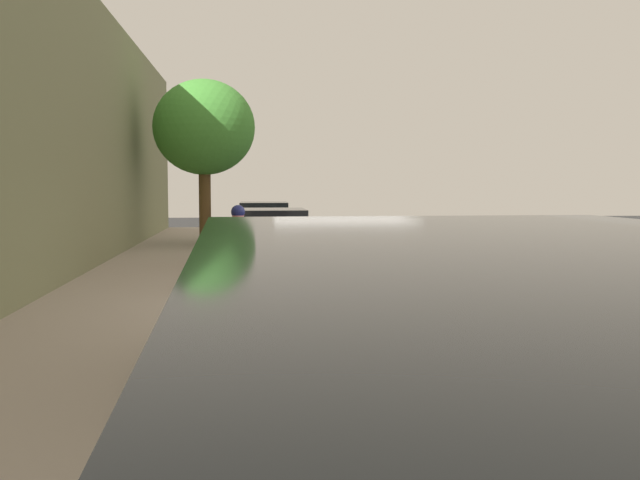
{
  "coord_description": "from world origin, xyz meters",
  "views": [
    {
      "loc": [
        1.71,
        13.36,
        2.13
      ],
      "look_at": [
        0.34,
        -0.84,
        1.05
      ],
      "focal_mm": 41.89,
      "sensor_mm": 36.0,
      "label": 1
    }
  ],
  "objects_px": {
    "cyclist_with_backpack": "(237,241)",
    "parked_sedan_red_second": "(273,241)",
    "parked_sedan_white_nearest": "(264,225)",
    "street_tree_near_cyclist": "(204,128)",
    "parked_sedan_grey_mid": "(310,317)",
    "bicycle_at_curb": "(249,281)"
  },
  "relations": [
    {
      "from": "parked_sedan_grey_mid",
      "to": "cyclist_with_backpack",
      "type": "bearing_deg",
      "value": -82.64
    },
    {
      "from": "parked_sedan_grey_mid",
      "to": "bicycle_at_curb",
      "type": "distance_m",
      "value": 6.1
    },
    {
      "from": "parked_sedan_grey_mid",
      "to": "street_tree_near_cyclist",
      "type": "relative_size",
      "value": 0.82
    },
    {
      "from": "parked_sedan_grey_mid",
      "to": "cyclist_with_backpack",
      "type": "distance_m",
      "value": 6.55
    },
    {
      "from": "cyclist_with_backpack",
      "to": "parked_sedan_red_second",
      "type": "bearing_deg",
      "value": -101.63
    },
    {
      "from": "parked_sedan_white_nearest",
      "to": "street_tree_near_cyclist",
      "type": "height_order",
      "value": "street_tree_near_cyclist"
    },
    {
      "from": "bicycle_at_curb",
      "to": "cyclist_with_backpack",
      "type": "xyz_separation_m",
      "value": [
        0.22,
        -0.43,
        0.7
      ]
    },
    {
      "from": "parked_sedan_white_nearest",
      "to": "cyclist_with_backpack",
      "type": "relative_size",
      "value": 2.56
    },
    {
      "from": "bicycle_at_curb",
      "to": "street_tree_near_cyclist",
      "type": "relative_size",
      "value": 0.26
    },
    {
      "from": "parked_sedan_red_second",
      "to": "bicycle_at_curb",
      "type": "bearing_deg",
      "value": 82.3
    },
    {
      "from": "parked_sedan_grey_mid",
      "to": "cyclist_with_backpack",
      "type": "relative_size",
      "value": 2.56
    },
    {
      "from": "cyclist_with_backpack",
      "to": "street_tree_near_cyclist",
      "type": "xyz_separation_m",
      "value": [
        1.22,
        -10.95,
        2.9
      ]
    },
    {
      "from": "parked_sedan_white_nearest",
      "to": "street_tree_near_cyclist",
      "type": "distance_m",
      "value": 3.76
    },
    {
      "from": "street_tree_near_cyclist",
      "to": "bicycle_at_curb",
      "type": "bearing_deg",
      "value": 97.17
    },
    {
      "from": "cyclist_with_backpack",
      "to": "street_tree_near_cyclist",
      "type": "distance_m",
      "value": 11.4
    },
    {
      "from": "street_tree_near_cyclist",
      "to": "parked_sedan_grey_mid",
      "type": "bearing_deg",
      "value": 96.72
    },
    {
      "from": "parked_sedan_white_nearest",
      "to": "parked_sedan_grey_mid",
      "type": "relative_size",
      "value": 1.0
    },
    {
      "from": "parked_sedan_white_nearest",
      "to": "parked_sedan_grey_mid",
      "type": "xyz_separation_m",
      "value": [
        -0.11,
        17.16,
        0.0
      ]
    },
    {
      "from": "parked_sedan_white_nearest",
      "to": "parked_sedan_grey_mid",
      "type": "height_order",
      "value": "same"
    },
    {
      "from": "parked_sedan_red_second",
      "to": "street_tree_near_cyclist",
      "type": "xyz_separation_m",
      "value": [
        2.02,
        -7.05,
        3.2
      ]
    },
    {
      "from": "parked_sedan_red_second",
      "to": "cyclist_with_backpack",
      "type": "bearing_deg",
      "value": 78.37
    },
    {
      "from": "parked_sedan_white_nearest",
      "to": "bicycle_at_curb",
      "type": "bearing_deg",
      "value": 87.37
    }
  ]
}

